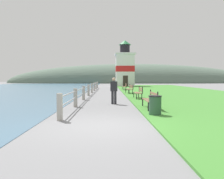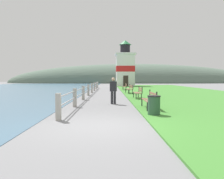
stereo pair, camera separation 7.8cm
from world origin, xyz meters
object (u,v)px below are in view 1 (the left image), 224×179
at_px(lighthouse, 125,67).
at_px(trash_bin, 155,106).
at_px(park_bench_near, 151,99).
at_px(person_strolling, 114,90).
at_px(park_bench_midway, 139,92).
at_px(park_bench_far, 130,88).
at_px(park_bench_by_lighthouse, 125,86).

relative_size(lighthouse, trash_bin, 10.26).
height_order(park_bench_near, person_strolling, person_strolling).
xyz_separation_m(park_bench_near, lighthouse, (0.92, 30.45, 3.07)).
xyz_separation_m(park_bench_near, person_strolling, (-1.77, 2.29, 0.32)).
height_order(park_bench_midway, park_bench_far, same).
distance_m(park_bench_far, person_strolling, 8.60).
bearing_deg(person_strolling, trash_bin, -145.20).
relative_size(park_bench_by_lighthouse, person_strolling, 1.05).
height_order(park_bench_by_lighthouse, trash_bin, park_bench_by_lighthouse).
height_order(park_bench_near, park_bench_far, same).
distance_m(park_bench_far, trash_bin, 12.53).
relative_size(park_bench_near, park_bench_far, 0.98).
bearing_deg(park_bench_far, person_strolling, 73.54).
xyz_separation_m(park_bench_by_lighthouse, trash_bin, (-0.14, -18.78, -0.11)).
height_order(park_bench_near, trash_bin, park_bench_near).
distance_m(park_bench_midway, lighthouse, 25.29).
distance_m(park_bench_near, park_bench_far, 10.70).
xyz_separation_m(park_bench_near, trash_bin, (-0.18, -1.83, -0.12)).
bearing_deg(lighthouse, park_bench_midway, -91.79).
height_order(park_bench_near, park_bench_by_lighthouse, same).
bearing_deg(trash_bin, park_bench_midway, 87.50).
height_order(park_bench_near, lighthouse, lighthouse).
bearing_deg(trash_bin, park_bench_near, 84.44).
bearing_deg(lighthouse, person_strolling, -95.46).
distance_m(park_bench_near, lighthouse, 30.61).
distance_m(park_bench_midway, trash_bin, 7.19).
bearing_deg(park_bench_midway, trash_bin, 87.26).
bearing_deg(park_bench_midway, person_strolling, 57.92).
relative_size(park_bench_far, park_bench_by_lighthouse, 1.15).
height_order(lighthouse, trash_bin, lighthouse).
bearing_deg(lighthouse, park_bench_far, -92.70).
bearing_deg(park_bench_by_lighthouse, trash_bin, 88.62).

